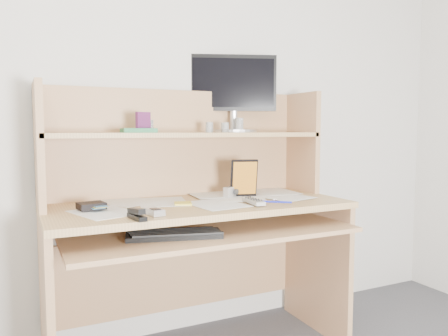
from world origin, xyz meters
name	(u,v)px	position (x,y,z in m)	size (l,w,h in m)	color
back_wall	(176,100)	(0.00, 1.80, 1.25)	(3.60, 0.04, 2.50)	beige
desk	(194,212)	(0.00, 1.56, 0.69)	(1.40, 0.70, 1.30)	tan
paper_clutter	(200,202)	(0.00, 1.48, 0.75)	(1.32, 0.54, 0.01)	silver
keyboard	(174,234)	(-0.20, 1.29, 0.66)	(0.42, 0.24, 0.03)	black
tv_remote	(253,201)	(0.21, 1.33, 0.76)	(0.05, 0.17, 0.02)	#A6A6A1
flip_phone	(154,211)	(-0.28, 1.28, 0.77)	(0.05, 0.10, 0.03)	#B8B8BA
stapler	(137,213)	(-0.37, 1.22, 0.78)	(0.03, 0.12, 0.04)	black
wallet	(91,206)	(-0.49, 1.50, 0.77)	(0.11, 0.09, 0.03)	black
sticky_note_pad	(183,204)	(-0.09, 1.47, 0.76)	(0.08, 0.08, 0.01)	yellow
digital_camera	(231,192)	(0.20, 1.56, 0.78)	(0.08, 0.03, 0.05)	silver
game_case	(244,178)	(0.26, 1.53, 0.85)	(0.14, 0.02, 0.19)	black
blue_pen	(274,202)	(0.30, 1.30, 0.76)	(0.01, 0.01, 0.16)	#1922BD
card_box	(143,122)	(-0.24, 1.59, 1.13)	(0.07, 0.02, 0.10)	#A52F16
shelf_book	(138,130)	(-0.26, 1.60, 1.09)	(0.15, 0.20, 0.02)	#338143
chip_stack_a	(209,127)	(0.11, 1.61, 1.11)	(0.04, 0.04, 0.05)	black
chip_stack_b	(150,126)	(-0.18, 1.68, 1.11)	(0.04, 0.04, 0.06)	white
chip_stack_c	(225,127)	(0.20, 1.63, 1.11)	(0.04, 0.04, 0.05)	black
chip_stack_d	(239,125)	(0.28, 1.61, 1.12)	(0.04, 0.04, 0.07)	white
monitor	(233,91)	(0.30, 1.73, 1.30)	(0.46, 0.25, 0.42)	silver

